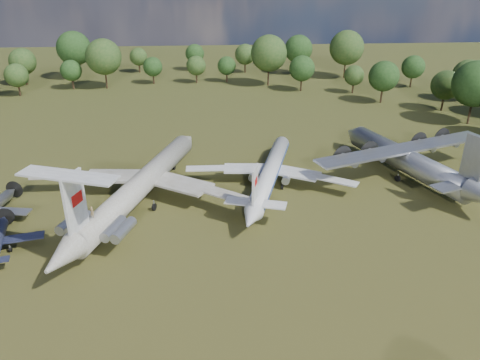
{
  "coord_description": "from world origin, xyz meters",
  "views": [
    {
      "loc": [
        8.26,
        -67.41,
        35.19
      ],
      "look_at": [
        12.52,
        -3.74,
        5.0
      ],
      "focal_mm": 35.0,
      "sensor_mm": 36.0,
      "label": 1
    }
  ],
  "objects_px": {
    "tu104_jet": "(270,175)",
    "an12_transport": "(406,163)",
    "il62_airliner": "(141,189)",
    "person_on_il62": "(92,212)"
  },
  "relations": [
    {
      "from": "tu104_jet",
      "to": "person_on_il62",
      "type": "height_order",
      "value": "person_on_il62"
    },
    {
      "from": "il62_airliner",
      "to": "person_on_il62",
      "type": "height_order",
      "value": "person_on_il62"
    },
    {
      "from": "il62_airliner",
      "to": "tu104_jet",
      "type": "relative_size",
      "value": 1.29
    },
    {
      "from": "il62_airliner",
      "to": "an12_transport",
      "type": "height_order",
      "value": "an12_transport"
    },
    {
      "from": "il62_airliner",
      "to": "tu104_jet",
      "type": "bearing_deg",
      "value": 31.14
    },
    {
      "from": "tu104_jet",
      "to": "an12_transport",
      "type": "xyz_separation_m",
      "value": [
        24.5,
        2.1,
        0.62
      ]
    },
    {
      "from": "tu104_jet",
      "to": "an12_transport",
      "type": "relative_size",
      "value": 1.0
    },
    {
      "from": "tu104_jet",
      "to": "an12_transport",
      "type": "bearing_deg",
      "value": 21.46
    },
    {
      "from": "tu104_jet",
      "to": "an12_transport",
      "type": "distance_m",
      "value": 24.6
    },
    {
      "from": "person_on_il62",
      "to": "an12_transport",
      "type": "bearing_deg",
      "value": -133.67
    }
  ]
}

